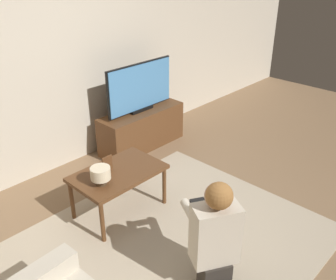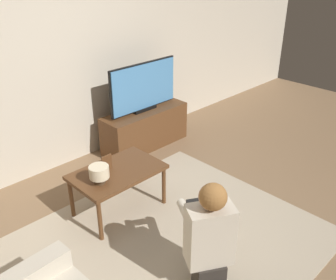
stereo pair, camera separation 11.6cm
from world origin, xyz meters
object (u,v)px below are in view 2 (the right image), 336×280
object	(u,v)px
tv	(144,87)
coffee_table	(118,175)
table_lamp	(99,173)
person_kneeling	(210,239)

from	to	relation	value
tv	coffee_table	world-z (taller)	tv
table_lamp	person_kneeling	bearing A→B (deg)	-83.66
person_kneeling	table_lamp	xyz separation A→B (m)	(-0.13, 1.18, 0.09)
coffee_table	person_kneeling	size ratio (longest dim) A/B	0.92
tv	coffee_table	xyz separation A→B (m)	(-1.11, -0.87, -0.40)
tv	person_kneeling	bearing A→B (deg)	-120.03
tv	table_lamp	size ratio (longest dim) A/B	5.68
coffee_table	tv	bearing A→B (deg)	38.21
coffee_table	table_lamp	xyz separation A→B (m)	(-0.24, -0.06, 0.15)
coffee_table	table_lamp	size ratio (longest dim) A/B	4.76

